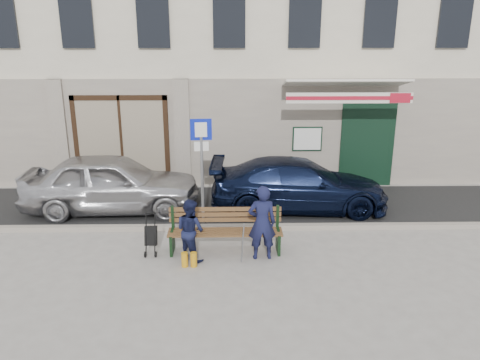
{
  "coord_description": "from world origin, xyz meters",
  "views": [
    {
      "loc": [
        0.05,
        -8.71,
        4.42
      ],
      "look_at": [
        0.24,
        1.6,
        1.2
      ],
      "focal_mm": 35.0,
      "sensor_mm": 36.0,
      "label": 1
    }
  ],
  "objects_px": {
    "car_silver": "(112,183)",
    "parking_sign": "(202,156)",
    "stroller": "(151,237)",
    "woman": "(190,230)",
    "bench": "(223,231)",
    "man": "(262,223)",
    "car_navy": "(299,185)"
  },
  "relations": [
    {
      "from": "car_silver",
      "to": "stroller",
      "type": "xyz_separation_m",
      "value": [
        1.4,
        -2.55,
        -0.37
      ]
    },
    {
      "from": "car_navy",
      "to": "woman",
      "type": "height_order",
      "value": "car_navy"
    },
    {
      "from": "parking_sign",
      "to": "man",
      "type": "xyz_separation_m",
      "value": [
        1.29,
        -1.64,
        -0.97
      ]
    },
    {
      "from": "woman",
      "to": "stroller",
      "type": "distance_m",
      "value": 0.93
    },
    {
      "from": "bench",
      "to": "stroller",
      "type": "height_order",
      "value": "bench"
    },
    {
      "from": "bench",
      "to": "man",
      "type": "distance_m",
      "value": 0.92
    },
    {
      "from": "parking_sign",
      "to": "woman",
      "type": "height_order",
      "value": "parking_sign"
    },
    {
      "from": "car_silver",
      "to": "parking_sign",
      "type": "bearing_deg",
      "value": -117.19
    },
    {
      "from": "parking_sign",
      "to": "stroller",
      "type": "xyz_separation_m",
      "value": [
        -1.01,
        -1.4,
        -1.36
      ]
    },
    {
      "from": "car_navy",
      "to": "woman",
      "type": "distance_m",
      "value": 3.87
    },
    {
      "from": "car_silver",
      "to": "parking_sign",
      "type": "relative_size",
      "value": 1.71
    },
    {
      "from": "car_silver",
      "to": "parking_sign",
      "type": "distance_m",
      "value": 2.85
    },
    {
      "from": "car_silver",
      "to": "man",
      "type": "bearing_deg",
      "value": -128.63
    },
    {
      "from": "car_silver",
      "to": "car_navy",
      "type": "xyz_separation_m",
      "value": [
        4.85,
        0.07,
        -0.1
      ]
    },
    {
      "from": "car_navy",
      "to": "woman",
      "type": "relative_size",
      "value": 3.54
    },
    {
      "from": "woman",
      "to": "stroller",
      "type": "xyz_separation_m",
      "value": [
        -0.85,
        0.26,
        -0.26
      ]
    },
    {
      "from": "parking_sign",
      "to": "woman",
      "type": "bearing_deg",
      "value": -100.73
    },
    {
      "from": "bench",
      "to": "woman",
      "type": "xyz_separation_m",
      "value": [
        -0.65,
        -0.34,
        0.19
      ]
    },
    {
      "from": "man",
      "to": "bench",
      "type": "bearing_deg",
      "value": -25.84
    },
    {
      "from": "parking_sign",
      "to": "stroller",
      "type": "bearing_deg",
      "value": -131.02
    },
    {
      "from": "bench",
      "to": "man",
      "type": "xyz_separation_m",
      "value": [
        0.8,
        -0.32,
        0.32
      ]
    },
    {
      "from": "car_silver",
      "to": "man",
      "type": "height_order",
      "value": "man"
    },
    {
      "from": "bench",
      "to": "woman",
      "type": "relative_size",
      "value": 1.85
    },
    {
      "from": "bench",
      "to": "woman",
      "type": "bearing_deg",
      "value": -152.65
    },
    {
      "from": "parking_sign",
      "to": "bench",
      "type": "distance_m",
      "value": 1.91
    },
    {
      "from": "car_navy",
      "to": "parking_sign",
      "type": "xyz_separation_m",
      "value": [
        -2.44,
        -1.22,
        1.08
      ]
    },
    {
      "from": "car_navy",
      "to": "woman",
      "type": "bearing_deg",
      "value": 140.4
    },
    {
      "from": "car_silver",
      "to": "parking_sign",
      "type": "xyz_separation_m",
      "value": [
        2.41,
        -1.15,
        0.99
      ]
    },
    {
      "from": "car_silver",
      "to": "woman",
      "type": "height_order",
      "value": "car_silver"
    },
    {
      "from": "car_silver",
      "to": "bench",
      "type": "bearing_deg",
      "value": -132.01
    },
    {
      "from": "woman",
      "to": "car_silver",
      "type": "bearing_deg",
      "value": -9.45
    },
    {
      "from": "car_silver",
      "to": "stroller",
      "type": "relative_size",
      "value": 5.09
    }
  ]
}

